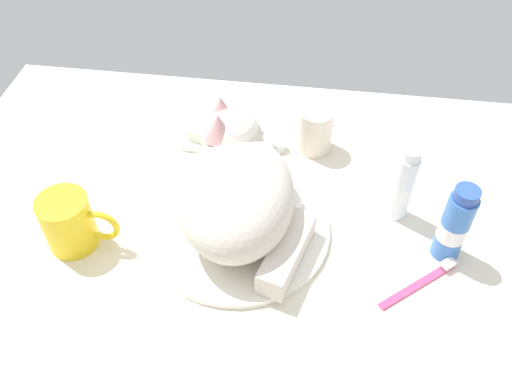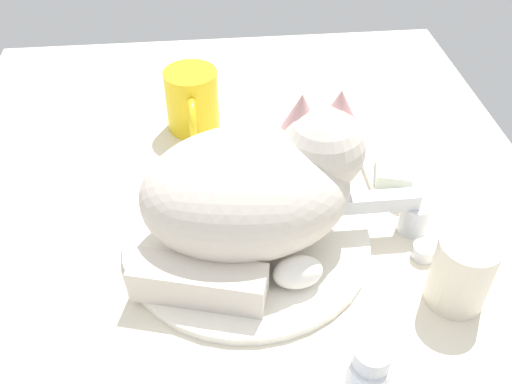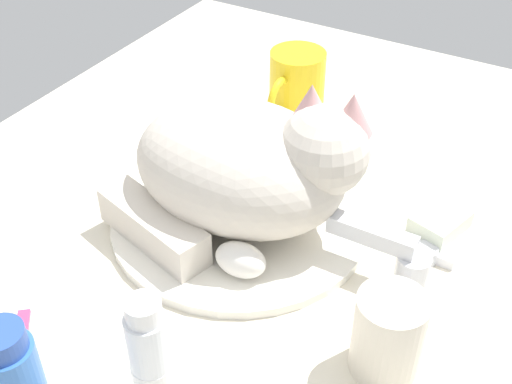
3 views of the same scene
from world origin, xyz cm
name	(u,v)px [view 1 (image 1 of 3)]	position (x,y,z in cm)	size (l,w,h in cm)	color
ground_plane	(238,236)	(0.00, 0.00, -1.50)	(110.00, 82.50, 3.00)	silver
sink_basin	(238,228)	(0.00, 0.00, 0.55)	(30.05, 30.05, 1.10)	white
faucet	(254,141)	(0.00, 19.21, 2.81)	(12.03, 11.37, 6.22)	silver
cat	(238,188)	(-0.02, 1.32, 8.59)	(22.56, 27.84, 17.26)	beige
coffee_mug	(70,222)	(-25.24, -5.89, 4.75)	(12.28, 7.92, 9.50)	yellow
rinse_cup	(315,130)	(11.00, 22.08, 4.35)	(6.45, 6.45, 8.70)	silver
soap_dish	(208,140)	(-9.01, 20.79, 0.60)	(9.00, 6.40, 1.20)	white
soap_bar	(208,133)	(-9.01, 20.79, 2.28)	(6.28, 4.68, 2.16)	silver
toothpaste_bottle	(403,186)	(25.78, 7.25, 6.70)	(3.45, 3.45, 14.35)	white
mouthwash_bottle	(455,226)	(33.03, -0.19, 6.62)	(4.42, 4.42, 14.18)	#3870C6
toothbrush	(422,281)	(29.19, -6.42, 0.52)	(12.01, 10.32, 1.60)	#D83F72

